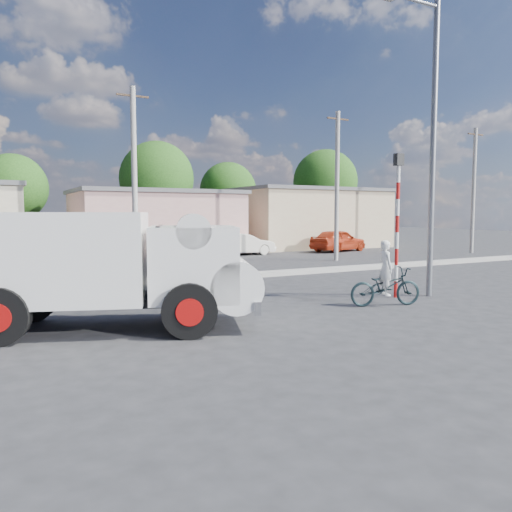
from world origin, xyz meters
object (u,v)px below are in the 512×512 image
truck (114,265)px  car_cream (243,244)px  traffic_pole (397,213)px  streetlight (430,134)px  cyclist (385,279)px  bicycle (385,287)px  car_red (338,240)px

truck → car_cream: bearing=74.8°
truck → traffic_pole: 8.59m
truck → streetlight: bearing=19.0°
truck → car_cream: (11.46, 16.26, -0.78)m
cyclist → traffic_pole: size_ratio=0.35×
truck → streetlight: streetlight is taller
truck → bicycle: size_ratio=3.25×
truck → bicycle: (7.25, -0.76, -0.90)m
cyclist → car_cream: size_ratio=0.38×
cyclist → streetlight: (2.20, 0.59, 4.19)m
truck → bicycle: truck is taller
truck → streetlight: size_ratio=0.74×
traffic_pole → streetlight: (0.94, -0.30, 2.37)m
car_red → truck: bearing=115.8°
car_cream → streetlight: size_ratio=0.45×
cyclist → streetlight: streetlight is taller
car_red → bicycle: bearing=131.2°
truck → car_red: (18.40, 15.71, -0.69)m
truck → cyclist: 7.32m
bicycle → cyclist: bearing=133.6°
car_red → streetlight: (-8.95, -15.88, 4.21)m
bicycle → streetlight: bearing=-57.9°
car_red → traffic_pole: bearing=132.9°
truck → streetlight: 10.09m
bicycle → traffic_pole: 2.57m
car_red → streetlight: 18.71m
bicycle → car_red: (11.15, 16.47, 0.21)m
bicycle → car_cream: 17.54m
bicycle → car_red: car_red is taller
bicycle → cyclist: 0.23m
cyclist → car_red: size_ratio=0.35×
truck → cyclist: bearing=14.0°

